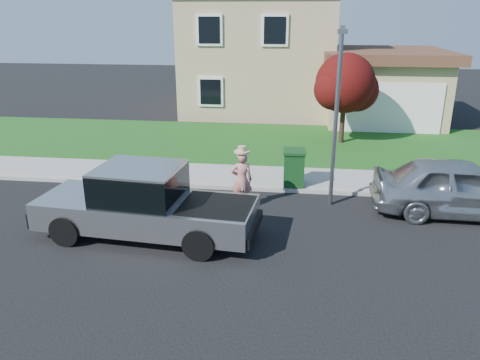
{
  "coord_description": "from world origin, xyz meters",
  "views": [
    {
      "loc": [
        2.28,
        -11.11,
        5.38
      ],
      "look_at": [
        0.82,
        0.48,
        1.2
      ],
      "focal_mm": 35.0,
      "sensor_mm": 36.0,
      "label": 1
    }
  ],
  "objects_px": {
    "ornamental_tree": "(346,86)",
    "trash_bin": "(294,167)",
    "sedan": "(460,187)",
    "woman": "(242,179)",
    "street_lamp": "(337,108)",
    "pickup_truck": "(146,205)"
  },
  "relations": [
    {
      "from": "pickup_truck",
      "to": "sedan",
      "type": "distance_m",
      "value": 8.6
    },
    {
      "from": "trash_bin",
      "to": "sedan",
      "type": "bearing_deg",
      "value": -20.49
    },
    {
      "from": "sedan",
      "to": "trash_bin",
      "type": "bearing_deg",
      "value": 73.01
    },
    {
      "from": "sedan",
      "to": "street_lamp",
      "type": "relative_size",
      "value": 0.94
    },
    {
      "from": "street_lamp",
      "to": "trash_bin",
      "type": "bearing_deg",
      "value": 134.0
    },
    {
      "from": "ornamental_tree",
      "to": "sedan",
      "type": "bearing_deg",
      "value": -69.99
    },
    {
      "from": "woman",
      "to": "sedan",
      "type": "distance_m",
      "value": 6.1
    },
    {
      "from": "ornamental_tree",
      "to": "trash_bin",
      "type": "relative_size",
      "value": 3.3
    },
    {
      "from": "ornamental_tree",
      "to": "trash_bin",
      "type": "distance_m",
      "value": 6.31
    },
    {
      "from": "pickup_truck",
      "to": "trash_bin",
      "type": "distance_m",
      "value": 5.35
    },
    {
      "from": "woman",
      "to": "street_lamp",
      "type": "height_order",
      "value": "street_lamp"
    },
    {
      "from": "ornamental_tree",
      "to": "trash_bin",
      "type": "xyz_separation_m",
      "value": [
        -1.99,
        -5.72,
        -1.78
      ]
    },
    {
      "from": "pickup_truck",
      "to": "ornamental_tree",
      "type": "relative_size",
      "value": 1.52
    },
    {
      "from": "pickup_truck",
      "to": "street_lamp",
      "type": "bearing_deg",
      "value": 33.85
    },
    {
      "from": "sedan",
      "to": "trash_bin",
      "type": "height_order",
      "value": "sedan"
    },
    {
      "from": "woman",
      "to": "street_lamp",
      "type": "distance_m",
      "value": 3.32
    },
    {
      "from": "woman",
      "to": "ornamental_tree",
      "type": "relative_size",
      "value": 0.49
    },
    {
      "from": "street_lamp",
      "to": "woman",
      "type": "bearing_deg",
      "value": -166.65
    },
    {
      "from": "pickup_truck",
      "to": "woman",
      "type": "xyz_separation_m",
      "value": [
        2.16,
        2.16,
        0.02
      ]
    },
    {
      "from": "ornamental_tree",
      "to": "street_lamp",
      "type": "xyz_separation_m",
      "value": [
        -0.87,
        -7.0,
        0.39
      ]
    },
    {
      "from": "woman",
      "to": "ornamental_tree",
      "type": "xyz_separation_m",
      "value": [
        3.46,
        7.48,
        1.63
      ]
    },
    {
      "from": "pickup_truck",
      "to": "street_lamp",
      "type": "height_order",
      "value": "street_lamp"
    }
  ]
}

